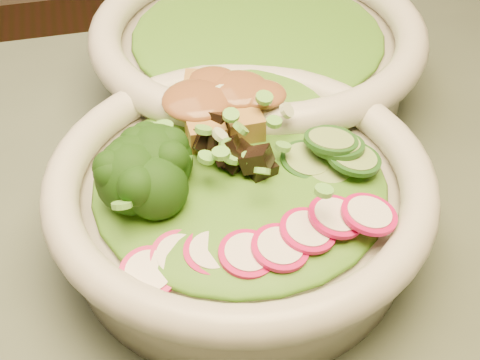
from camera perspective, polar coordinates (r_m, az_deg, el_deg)
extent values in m
cylinder|color=beige|center=(0.50, 0.00, -2.87)|extent=(0.25, 0.25, 0.05)
torus|color=beige|center=(0.48, 0.00, 0.11)|extent=(0.28, 0.28, 0.03)
cylinder|color=beige|center=(0.65, 1.47, 9.67)|extent=(0.28, 0.28, 0.06)
torus|color=beige|center=(0.63, 1.53, 12.66)|extent=(0.31, 0.31, 0.03)
ellipsoid|color=#2B5D13|center=(0.48, 0.00, 0.09)|extent=(0.21, 0.21, 0.02)
ellipsoid|color=#2B5D13|center=(0.63, 1.53, 12.48)|extent=(0.21, 0.21, 0.03)
ellipsoid|color=brown|center=(0.51, -2.07, 7.06)|extent=(0.07, 0.06, 0.02)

